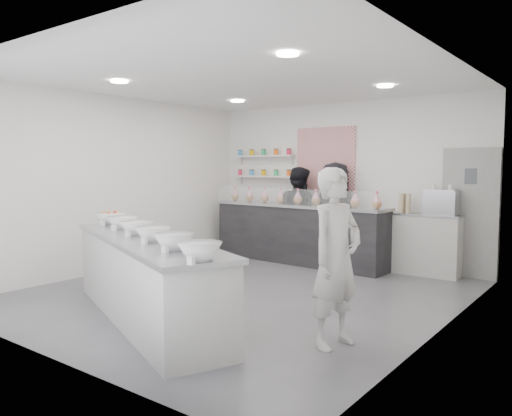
{
  "coord_description": "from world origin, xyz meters",
  "views": [
    {
      "loc": [
        4.36,
        -5.48,
        1.8
      ],
      "look_at": [
        -0.07,
        0.4,
        1.19
      ],
      "focal_mm": 35.0,
      "sensor_mm": 36.0,
      "label": 1
    }
  ],
  "objects_px": {
    "woman_prep": "(336,258)",
    "staff_right": "(335,214)",
    "espresso_ledge": "(418,244)",
    "back_bar": "(298,233)",
    "prep_counter": "(145,279)",
    "staff_left": "(298,214)",
    "espresso_machine": "(442,203)"
  },
  "relations": [
    {
      "from": "back_bar",
      "to": "staff_left",
      "type": "distance_m",
      "value": 0.45
    },
    {
      "from": "back_bar",
      "to": "staff_right",
      "type": "height_order",
      "value": "staff_right"
    },
    {
      "from": "woman_prep",
      "to": "staff_right",
      "type": "bearing_deg",
      "value": 39.71
    },
    {
      "from": "prep_counter",
      "to": "woman_prep",
      "type": "distance_m",
      "value": 2.31
    },
    {
      "from": "espresso_ledge",
      "to": "staff_left",
      "type": "relative_size",
      "value": 0.77
    },
    {
      "from": "back_bar",
      "to": "woman_prep",
      "type": "relative_size",
      "value": 1.99
    },
    {
      "from": "prep_counter",
      "to": "espresso_ledge",
      "type": "distance_m",
      "value": 4.76
    },
    {
      "from": "back_bar",
      "to": "staff_right",
      "type": "relative_size",
      "value": 1.89
    },
    {
      "from": "espresso_ledge",
      "to": "espresso_machine",
      "type": "height_order",
      "value": "espresso_machine"
    },
    {
      "from": "espresso_machine",
      "to": "staff_left",
      "type": "xyz_separation_m",
      "value": [
        -2.66,
        -0.13,
        -0.32
      ]
    },
    {
      "from": "prep_counter",
      "to": "back_bar",
      "type": "height_order",
      "value": "back_bar"
    },
    {
      "from": "woman_prep",
      "to": "staff_right",
      "type": "height_order",
      "value": "staff_right"
    },
    {
      "from": "espresso_ledge",
      "to": "staff_right",
      "type": "distance_m",
      "value": 1.57
    },
    {
      "from": "woman_prep",
      "to": "staff_left",
      "type": "distance_m",
      "value": 4.66
    },
    {
      "from": "back_bar",
      "to": "espresso_machine",
      "type": "bearing_deg",
      "value": 11.95
    },
    {
      "from": "woman_prep",
      "to": "espresso_machine",
      "type": "bearing_deg",
      "value": 13.49
    },
    {
      "from": "back_bar",
      "to": "woman_prep",
      "type": "xyz_separation_m",
      "value": [
        2.64,
        -3.48,
        0.34
      ]
    },
    {
      "from": "prep_counter",
      "to": "espresso_ledge",
      "type": "xyz_separation_m",
      "value": [
        1.7,
        4.44,
        0.02
      ]
    },
    {
      "from": "espresso_ledge",
      "to": "woman_prep",
      "type": "xyz_separation_m",
      "value": [
        0.49,
        -3.87,
        0.39
      ]
    },
    {
      "from": "back_bar",
      "to": "prep_counter",
      "type": "bearing_deg",
      "value": -80.41
    },
    {
      "from": "prep_counter",
      "to": "staff_right",
      "type": "xyz_separation_m",
      "value": [
        0.19,
        4.31,
        0.45
      ]
    },
    {
      "from": "staff_left",
      "to": "espresso_machine",
      "type": "bearing_deg",
      "value": -173.95
    },
    {
      "from": "back_bar",
      "to": "espresso_ledge",
      "type": "height_order",
      "value": "back_bar"
    },
    {
      "from": "espresso_machine",
      "to": "woman_prep",
      "type": "bearing_deg",
      "value": -88.01
    },
    {
      "from": "woman_prep",
      "to": "espresso_ledge",
      "type": "bearing_deg",
      "value": 18.78
    },
    {
      "from": "espresso_ledge",
      "to": "staff_right",
      "type": "bearing_deg",
      "value": -174.94
    },
    {
      "from": "staff_left",
      "to": "prep_counter",
      "type": "bearing_deg",
      "value": 101.1
    },
    {
      "from": "woman_prep",
      "to": "back_bar",
      "type": "bearing_deg",
      "value": 48.71
    },
    {
      "from": "prep_counter",
      "to": "espresso_machine",
      "type": "bearing_deg",
      "value": 88.39
    },
    {
      "from": "espresso_machine",
      "to": "woman_prep",
      "type": "xyz_separation_m",
      "value": [
        0.13,
        -3.87,
        -0.32
      ]
    },
    {
      "from": "prep_counter",
      "to": "back_bar",
      "type": "xyz_separation_m",
      "value": [
        -0.45,
        4.06,
        0.06
      ]
    },
    {
      "from": "espresso_ledge",
      "to": "staff_left",
      "type": "height_order",
      "value": "staff_left"
    }
  ]
}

